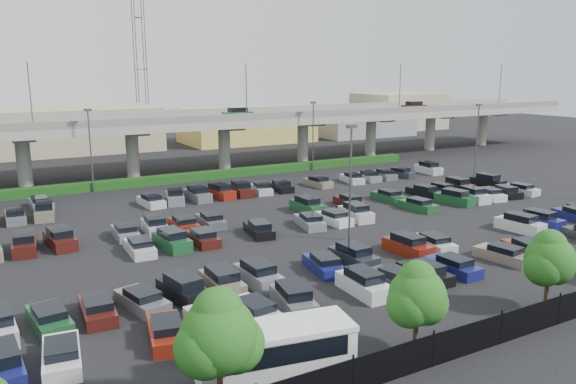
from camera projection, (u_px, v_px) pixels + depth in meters
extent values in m
plane|color=black|center=(303.00, 220.00, 56.88)|extent=(280.00, 280.00, 0.00)
cube|color=#97978F|center=(192.00, 123.00, 82.60)|extent=(150.00, 13.00, 1.10)
cube|color=slate|center=(208.00, 119.00, 77.05)|extent=(150.00, 0.50, 1.00)
cube|color=slate|center=(178.00, 113.00, 87.71)|extent=(150.00, 0.50, 1.00)
cylinder|color=#97978F|center=(24.00, 161.00, 72.44)|extent=(1.80, 1.80, 6.70)
cube|color=slate|center=(21.00, 137.00, 71.77)|extent=(2.60, 9.75, 0.50)
cylinder|color=#97978F|center=(133.00, 153.00, 79.13)|extent=(1.80, 1.80, 6.70)
cube|color=slate|center=(131.00, 131.00, 78.46)|extent=(2.60, 9.75, 0.50)
cylinder|color=#97978F|center=(224.00, 147.00, 85.83)|extent=(1.80, 1.80, 6.70)
cube|color=slate|center=(224.00, 126.00, 85.15)|extent=(2.60, 9.75, 0.50)
cylinder|color=#97978F|center=(303.00, 141.00, 92.52)|extent=(1.80, 1.80, 6.70)
cube|color=slate|center=(303.00, 122.00, 91.85)|extent=(2.60, 9.75, 0.50)
cylinder|color=#97978F|center=(371.00, 136.00, 99.21)|extent=(1.80, 1.80, 6.70)
cube|color=slate|center=(371.00, 119.00, 98.54)|extent=(2.60, 9.75, 0.50)
cylinder|color=#97978F|center=(430.00, 132.00, 105.90)|extent=(1.80, 1.80, 6.70)
cube|color=slate|center=(431.00, 115.00, 105.23)|extent=(2.60, 9.75, 0.50)
cylinder|color=#97978F|center=(482.00, 128.00, 112.59)|extent=(1.80, 1.80, 6.70)
cube|color=slate|center=(484.00, 113.00, 111.92)|extent=(2.60, 9.75, 0.50)
cube|color=#1C4F29|center=(238.00, 115.00, 82.69)|extent=(4.40, 1.82, 1.05)
cube|color=black|center=(238.00, 110.00, 82.51)|extent=(2.60, 1.60, 0.65)
cube|color=#411511|center=(414.00, 108.00, 98.94)|extent=(4.40, 1.82, 1.05)
cube|color=black|center=(414.00, 103.00, 98.76)|extent=(2.60, 1.60, 0.65)
cylinder|color=#45454A|center=(30.00, 97.00, 65.92)|extent=(0.14, 0.14, 8.00)
cylinder|color=#45454A|center=(246.00, 92.00, 79.30)|extent=(0.14, 0.14, 8.00)
cylinder|color=#45454A|center=(400.00, 89.00, 92.69)|extent=(0.14, 0.14, 8.00)
cylinder|color=#45454A|center=(500.00, 87.00, 104.16)|extent=(0.14, 0.14, 8.00)
cube|color=#133B11|center=(211.00, 175.00, 78.07)|extent=(66.00, 1.60, 1.10)
cube|color=black|center=(548.00, 314.00, 32.83)|extent=(70.00, 0.06, 1.80)
cylinder|color=black|center=(353.00, 374.00, 26.12)|extent=(0.10, 0.10, 2.00)
cylinder|color=black|center=(433.00, 349.00, 28.51)|extent=(0.10, 0.10, 2.00)
cylinder|color=black|center=(501.00, 327.00, 30.90)|extent=(0.10, 0.10, 2.00)
cylinder|color=black|center=(559.00, 309.00, 33.29)|extent=(0.10, 0.10, 2.00)
sphere|color=#1D4813|center=(219.00, 336.00, 23.99)|extent=(3.39, 3.39, 3.39)
sphere|color=#1D4813|center=(235.00, 343.00, 24.58)|extent=(2.67, 2.67, 2.67)
sphere|color=#1D4813|center=(205.00, 348.00, 23.68)|extent=(2.67, 2.67, 2.67)
sphere|color=#1D4813|center=(218.00, 313.00, 23.90)|extent=(2.30, 2.30, 2.30)
cylinder|color=#332316|center=(415.00, 339.00, 29.64)|extent=(0.26, 0.26, 1.96)
sphere|color=#1D4813|center=(417.00, 296.00, 29.13)|extent=(3.04, 3.04, 3.04)
sphere|color=#1D4813|center=(426.00, 303.00, 29.67)|extent=(2.39, 2.39, 2.39)
sphere|color=#1D4813|center=(409.00, 305.00, 28.85)|extent=(2.39, 2.39, 2.39)
sphere|color=#1D4813|center=(417.00, 280.00, 29.07)|extent=(2.06, 2.06, 2.06)
cylinder|color=#332316|center=(546.00, 296.00, 35.15)|extent=(0.26, 0.26, 1.97)
sphere|color=#1D4813|center=(550.00, 260.00, 34.63)|extent=(3.07, 3.07, 3.07)
sphere|color=#1D4813|center=(555.00, 266.00, 35.17)|extent=(2.41, 2.41, 2.41)
sphere|color=#1D4813|center=(544.00, 267.00, 34.35)|extent=(2.41, 2.41, 2.41)
sphere|color=#1D4813|center=(550.00, 246.00, 34.57)|extent=(2.08, 2.08, 2.08)
cube|color=silver|center=(275.00, 353.00, 27.80)|extent=(8.14, 3.86, 2.28)
cube|color=black|center=(275.00, 343.00, 27.68)|extent=(7.08, 3.75, 1.03)
cube|color=silver|center=(275.00, 329.00, 27.53)|extent=(8.26, 3.99, 0.27)
cube|color=navy|center=(2.00, 369.00, 27.50)|extent=(2.04, 4.49, 1.05)
cube|color=black|center=(0.00, 354.00, 27.33)|extent=(1.73, 2.68, 0.65)
cube|color=white|center=(62.00, 357.00, 28.84)|extent=(2.33, 4.59, 0.82)
cube|color=black|center=(61.00, 348.00, 28.54)|extent=(1.86, 2.47, 0.50)
cube|color=maroon|center=(166.00, 333.00, 31.47)|extent=(2.62, 4.66, 0.82)
cube|color=black|center=(166.00, 324.00, 31.17)|extent=(2.01, 2.56, 0.50)
cube|color=silver|center=(212.00, 323.00, 32.79)|extent=(2.08, 4.50, 0.82)
cube|color=black|center=(213.00, 314.00, 32.48)|extent=(1.73, 2.39, 0.50)
cube|color=silver|center=(254.00, 313.00, 34.10)|extent=(2.27, 4.57, 0.82)
cube|color=black|center=(255.00, 305.00, 33.80)|extent=(1.83, 2.46, 0.50)
cube|color=slate|center=(293.00, 302.00, 35.39)|extent=(2.52, 4.64, 1.05)
cube|color=black|center=(293.00, 290.00, 35.22)|extent=(2.01, 2.83, 0.65)
cube|color=white|center=(364.00, 286.00, 38.02)|extent=(1.95, 4.45, 1.05)
cube|color=black|center=(364.00, 275.00, 37.85)|extent=(1.68, 2.65, 0.65)
cube|color=#262A31|center=(395.00, 281.00, 39.36)|extent=(2.53, 4.64, 0.82)
cube|color=black|center=(397.00, 273.00, 39.06)|extent=(1.96, 2.53, 0.50)
cube|color=black|center=(425.00, 274.00, 40.67)|extent=(1.87, 4.42, 0.82)
cube|color=black|center=(427.00, 266.00, 40.37)|extent=(1.63, 2.32, 0.50)
cube|color=navy|center=(452.00, 267.00, 41.99)|extent=(2.00, 4.47, 0.82)
cube|color=black|center=(455.00, 260.00, 41.68)|extent=(1.70, 2.37, 0.50)
cube|color=gray|center=(503.00, 256.00, 44.62)|extent=(2.45, 4.62, 0.82)
cube|color=black|center=(506.00, 249.00, 44.31)|extent=(1.93, 2.51, 0.50)
cube|color=maroon|center=(526.00, 250.00, 45.93)|extent=(2.73, 4.69, 0.82)
cube|color=black|center=(529.00, 244.00, 45.63)|extent=(2.06, 2.59, 0.50)
cube|color=#1C4F29|center=(49.00, 320.00, 33.10)|extent=(2.30, 4.58, 0.82)
cube|color=black|center=(49.00, 312.00, 32.80)|extent=(1.85, 2.47, 0.50)
cube|color=#411511|center=(98.00, 311.00, 34.42)|extent=(2.04, 4.49, 0.82)
cube|color=black|center=(97.00, 302.00, 34.11)|extent=(1.72, 2.38, 0.50)
cube|color=slate|center=(142.00, 302.00, 35.73)|extent=(2.76, 4.70, 0.82)
cube|color=black|center=(142.00, 294.00, 35.43)|extent=(2.07, 2.60, 0.50)
cube|color=black|center=(184.00, 292.00, 37.02)|extent=(2.58, 4.66, 1.05)
cube|color=black|center=(183.00, 280.00, 36.85)|extent=(2.04, 2.85, 0.65)
cube|color=gray|center=(222.00, 284.00, 38.34)|extent=(1.82, 4.40, 1.05)
cube|color=black|center=(222.00, 273.00, 38.16)|extent=(1.60, 2.60, 0.65)
cube|color=gray|center=(258.00, 277.00, 39.65)|extent=(1.98, 4.46, 1.05)
cube|color=black|center=(258.00, 266.00, 39.48)|extent=(1.69, 2.66, 0.65)
cube|color=navy|center=(324.00, 266.00, 42.31)|extent=(2.52, 4.64, 0.82)
cube|color=black|center=(325.00, 259.00, 42.00)|extent=(1.96, 2.53, 0.50)
cube|color=#262A31|center=(353.00, 259.00, 43.60)|extent=(1.97, 4.46, 1.05)
cube|color=black|center=(354.00, 248.00, 43.42)|extent=(1.69, 2.65, 0.65)
cube|color=maroon|center=(408.00, 248.00, 46.22)|extent=(2.04, 4.49, 1.05)
cube|color=black|center=(408.00, 238.00, 46.05)|extent=(1.73, 2.68, 0.65)
cube|color=silver|center=(433.00, 244.00, 47.56)|extent=(2.24, 4.56, 0.82)
cube|color=black|center=(435.00, 238.00, 47.26)|extent=(1.82, 2.44, 0.50)
cube|color=silver|center=(520.00, 226.00, 52.80)|extent=(2.35, 4.59, 1.05)
cube|color=black|center=(521.00, 217.00, 52.62)|extent=(1.91, 2.78, 0.65)
cube|color=navy|center=(539.00, 222.00, 54.11)|extent=(2.21, 4.55, 1.05)
cube|color=black|center=(540.00, 214.00, 53.94)|extent=(1.83, 2.73, 0.65)
cube|color=navy|center=(575.00, 216.00, 56.76)|extent=(2.46, 4.62, 0.82)
cube|color=silver|center=(140.00, 248.00, 46.42)|extent=(1.94, 4.45, 0.82)
cube|color=black|center=(140.00, 242.00, 46.12)|extent=(1.66, 2.34, 0.50)
cube|color=#1C4F29|center=(172.00, 242.00, 47.71)|extent=(2.33, 4.59, 1.05)
cube|color=black|center=(171.00, 233.00, 47.54)|extent=(1.90, 2.77, 0.65)
cube|color=#411511|center=(202.00, 239.00, 49.05)|extent=(1.87, 4.42, 0.82)
cube|color=black|center=(203.00, 233.00, 48.74)|extent=(1.63, 2.32, 0.50)
cube|color=black|center=(259.00, 230.00, 51.68)|extent=(2.49, 4.63, 0.82)
cube|color=black|center=(260.00, 224.00, 51.38)|extent=(1.95, 2.52, 0.50)
cube|color=gray|center=(310.00, 223.00, 54.31)|extent=(2.63, 4.67, 0.82)
cube|color=black|center=(311.00, 217.00, 54.01)|extent=(2.01, 2.57, 0.50)
cube|color=white|center=(333.00, 219.00, 55.62)|extent=(2.04, 4.49, 0.82)
cube|color=black|center=(335.00, 213.00, 55.32)|extent=(1.71, 2.38, 0.50)
cube|color=silver|center=(356.00, 214.00, 56.91)|extent=(2.25, 4.56, 1.05)
cube|color=black|center=(356.00, 207.00, 56.74)|extent=(1.86, 2.75, 0.65)
cube|color=#1C4F29|center=(418.00, 206.00, 60.88)|extent=(2.26, 4.56, 0.82)
cube|color=black|center=(419.00, 201.00, 60.58)|extent=(1.83, 2.45, 0.50)
cube|color=#1C4F29|center=(455.00, 199.00, 63.48)|extent=(2.63, 4.67, 1.05)
cube|color=black|center=(455.00, 192.00, 63.31)|extent=(2.07, 2.86, 0.65)
cube|color=silver|center=(472.00, 197.00, 64.80)|extent=(2.27, 4.57, 1.05)
cube|color=black|center=(472.00, 190.00, 64.62)|extent=(1.86, 2.75, 0.65)
cube|color=white|center=(489.00, 195.00, 66.14)|extent=(2.59, 4.66, 0.82)
cube|color=black|center=(490.00, 190.00, 65.84)|extent=(1.99, 2.55, 0.50)
cube|color=black|center=(505.00, 193.00, 67.45)|extent=(2.55, 4.65, 0.82)
cube|color=black|center=(506.00, 188.00, 67.15)|extent=(1.97, 2.54, 0.50)
cube|color=silver|center=(520.00, 190.00, 68.77)|extent=(2.23, 4.55, 0.82)
cube|color=black|center=(522.00, 186.00, 68.46)|extent=(1.81, 2.44, 0.50)
cube|color=#411511|center=(25.00, 246.00, 46.71)|extent=(2.30, 4.57, 1.05)
cube|color=black|center=(24.00, 236.00, 46.54)|extent=(1.88, 2.76, 0.65)
cube|color=#411511|center=(60.00, 241.00, 48.03)|extent=(2.35, 4.59, 1.05)
cube|color=black|center=(59.00, 232.00, 47.85)|extent=(1.91, 2.78, 0.65)
cube|color=gray|center=(125.00, 233.00, 50.68)|extent=(1.96, 4.46, 0.82)
cube|color=black|center=(125.00, 227.00, 50.38)|extent=(1.68, 2.35, 0.50)
cube|color=silver|center=(155.00, 228.00, 51.97)|extent=(2.19, 4.54, 1.05)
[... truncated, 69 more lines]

